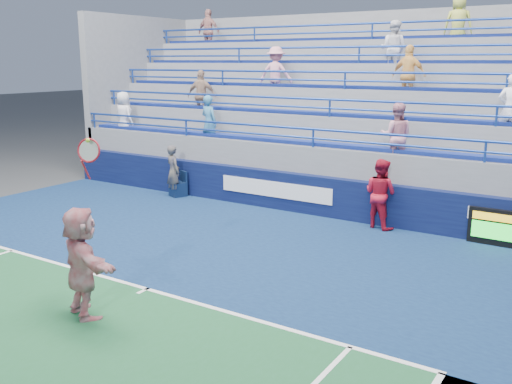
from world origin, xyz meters
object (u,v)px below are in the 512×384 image
Objects in this scene: serve_speed_board at (496,228)px; line_judge at (173,171)px; ball_girl at (380,194)px; tennis_player at (82,262)px; judge_chair at (178,188)px.

line_judge is (-9.43, -0.32, 0.39)m from serve_speed_board.
serve_speed_board is 2.84m from ball_girl.
tennis_player is 7.93m from ball_girl.
line_judge is 0.92× the size of ball_girl.
tennis_player is at bearing -60.14° from judge_chair.
ball_girl is (6.58, 0.10, 0.64)m from judge_chair.
judge_chair is at bearing 119.86° from tennis_player.
serve_speed_board reaches higher than judge_chair.
tennis_player is 8.53m from line_judge.
serve_speed_board is at bearing 56.45° from tennis_player.
tennis_player is 1.69× the size of ball_girl.
line_judge is at bearing 19.52° from ball_girl.
line_judge is 6.64m from ball_girl.
line_judge reaches higher than serve_speed_board.
line_judge is (-4.35, 7.34, -0.13)m from tennis_player.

